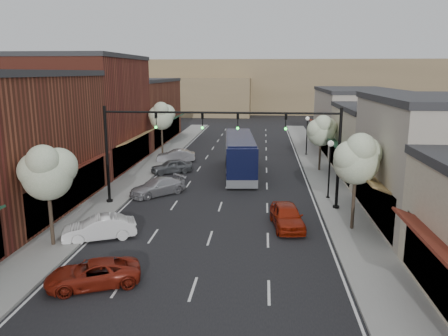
% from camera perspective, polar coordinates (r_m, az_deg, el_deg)
% --- Properties ---
extents(ground, '(160.00, 160.00, 0.00)m').
position_cam_1_polar(ground, '(23.38, -2.47, -10.94)').
color(ground, black).
rests_on(ground, ground).
extents(sidewalk_left, '(2.80, 73.00, 0.15)m').
position_cam_1_polar(sidewalk_left, '(42.36, -10.44, -0.32)').
color(sidewalk_left, gray).
rests_on(sidewalk_left, ground).
extents(sidewalk_right, '(2.80, 73.00, 0.15)m').
position_cam_1_polar(sidewalk_right, '(41.18, 12.70, -0.79)').
color(sidewalk_right, gray).
rests_on(sidewalk_right, ground).
extents(curb_left, '(0.25, 73.00, 0.17)m').
position_cam_1_polar(curb_left, '(42.01, -8.60, -0.36)').
color(curb_left, gray).
rests_on(curb_left, ground).
extents(curb_right, '(0.25, 73.00, 0.17)m').
position_cam_1_polar(curb_right, '(41.02, 10.76, -0.75)').
color(curb_right, gray).
rests_on(curb_right, ground).
extents(bldg_left_midnear, '(10.14, 14.10, 9.40)m').
position_cam_1_polar(bldg_left_midnear, '(32.55, -26.73, 2.95)').
color(bldg_left_midnear, brown).
rests_on(bldg_left_midnear, ground).
extents(bldg_left_midfar, '(10.14, 14.10, 10.90)m').
position_cam_1_polar(bldg_left_midfar, '(44.86, -17.45, 6.91)').
color(bldg_left_midfar, maroon).
rests_on(bldg_left_midfar, ground).
extents(bldg_left_far, '(10.14, 18.10, 8.40)m').
position_cam_1_polar(bldg_left_far, '(60.00, -11.52, 7.29)').
color(bldg_left_far, brown).
rests_on(bldg_left_far, ground).
extents(bldg_right_midnear, '(9.14, 12.10, 7.90)m').
position_cam_1_polar(bldg_right_midnear, '(29.81, 26.32, 0.76)').
color(bldg_right_midnear, '#A59B8D').
rests_on(bldg_right_midnear, ground).
extents(bldg_right_midfar, '(9.14, 12.10, 6.40)m').
position_cam_1_polar(bldg_right_midfar, '(41.17, 20.33, 3.12)').
color(bldg_right_midfar, beige).
rests_on(bldg_right_midfar, ground).
extents(bldg_right_far, '(9.14, 16.10, 7.40)m').
position_cam_1_polar(bldg_right_far, '(54.63, 16.65, 6.01)').
color(bldg_right_far, '#A59B8D').
rests_on(bldg_right_far, ground).
extents(hill_far, '(120.00, 30.00, 12.00)m').
position_cam_1_polar(hill_far, '(111.35, 3.76, 10.71)').
color(hill_far, '#7A6647').
rests_on(hill_far, ground).
extents(hill_near, '(50.00, 20.00, 8.00)m').
position_cam_1_polar(hill_near, '(103.26, -10.63, 9.29)').
color(hill_near, '#7A6647').
rests_on(hill_near, ground).
extents(signal_mast_right, '(8.22, 0.46, 7.00)m').
position_cam_1_polar(signal_mast_right, '(29.75, 10.34, 3.24)').
color(signal_mast_right, black).
rests_on(signal_mast_right, ground).
extents(signal_mast_left, '(8.22, 0.46, 7.00)m').
position_cam_1_polar(signal_mast_left, '(30.84, -10.98, 3.53)').
color(signal_mast_left, black).
rests_on(signal_mast_left, ground).
extents(tree_right_near, '(2.85, 2.65, 5.95)m').
position_cam_1_polar(tree_right_near, '(26.23, 17.03, 1.29)').
color(tree_right_near, '#47382B').
rests_on(tree_right_near, ground).
extents(tree_right_far, '(2.85, 2.65, 5.43)m').
position_cam_1_polar(tree_right_far, '(41.90, 12.64, 4.89)').
color(tree_right_far, '#47382B').
rests_on(tree_right_far, ground).
extents(tree_left_near, '(2.85, 2.65, 5.69)m').
position_cam_1_polar(tree_left_near, '(24.50, -22.09, -0.39)').
color(tree_left_near, '#47382B').
rests_on(tree_left_near, ground).
extents(tree_left_far, '(2.85, 2.65, 6.13)m').
position_cam_1_polar(tree_left_far, '(48.74, -8.14, 6.81)').
color(tree_left_far, '#47382B').
rests_on(tree_left_far, ground).
extents(lamp_post_near, '(0.44, 0.44, 4.44)m').
position_cam_1_polar(lamp_post_near, '(32.74, 13.66, 1.04)').
color(lamp_post_near, black).
rests_on(lamp_post_near, ground).
extents(lamp_post_far, '(0.44, 0.44, 4.44)m').
position_cam_1_polar(lamp_post_far, '(49.90, 10.80, 4.99)').
color(lamp_post_far, black).
rests_on(lamp_post_far, ground).
extents(coach_bus, '(3.58, 11.82, 3.56)m').
position_cam_1_polar(coach_bus, '(40.09, 2.07, 1.76)').
color(coach_bus, black).
rests_on(coach_bus, ground).
extents(red_hatchback, '(2.26, 4.49, 1.47)m').
position_cam_1_polar(red_hatchback, '(26.88, 8.22, -6.22)').
color(red_hatchback, maroon).
rests_on(red_hatchback, ground).
extents(parked_car_a, '(4.52, 3.31, 1.14)m').
position_cam_1_polar(parked_car_a, '(20.62, -16.75, -13.09)').
color(parked_car_a, maroon).
rests_on(parked_car_a, ground).
extents(parked_car_b, '(4.28, 2.91, 1.34)m').
position_cam_1_polar(parked_car_b, '(25.82, -15.98, -7.54)').
color(parked_car_b, white).
rests_on(parked_car_b, ground).
extents(parked_car_c, '(4.48, 4.51, 1.31)m').
position_cam_1_polar(parked_car_c, '(33.93, -8.65, -2.42)').
color(parked_car_c, '#AAAAAF').
rests_on(parked_car_c, ground).
extents(parked_car_d, '(4.13, 3.24, 1.32)m').
position_cam_1_polar(parked_car_d, '(41.03, -6.86, 0.22)').
color(parked_car_d, '#575B5F').
rests_on(parked_car_d, ground).
extents(parked_car_e, '(4.20, 2.14, 1.32)m').
position_cam_1_polar(parked_car_e, '(46.14, -6.31, 1.59)').
color(parked_car_e, '#9F9FA4').
rests_on(parked_car_e, ground).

